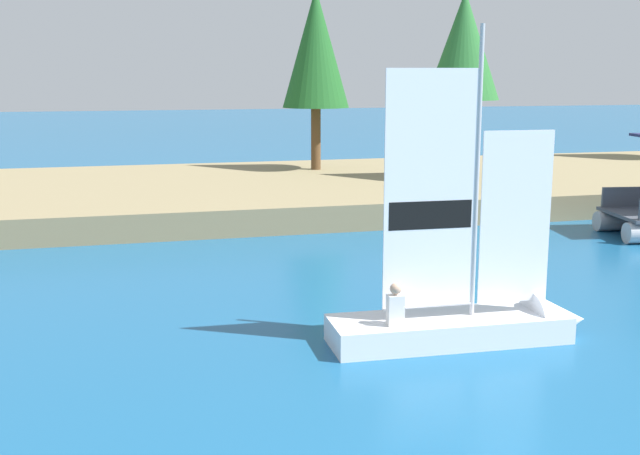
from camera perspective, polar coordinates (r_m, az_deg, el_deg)
shore_bank at (r=28.99m, az=-7.66°, el=2.49°), size 80.00×12.41×0.82m
shoreline_tree_midleft at (r=32.23m, az=-0.31°, el=12.80°), size 2.69×2.69×7.23m
shoreline_tree_centre at (r=29.67m, az=10.36°, el=12.77°), size 2.67×2.67×6.81m
sailboat at (r=14.48m, az=11.77°, el=-6.20°), size 4.84×1.39×5.84m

